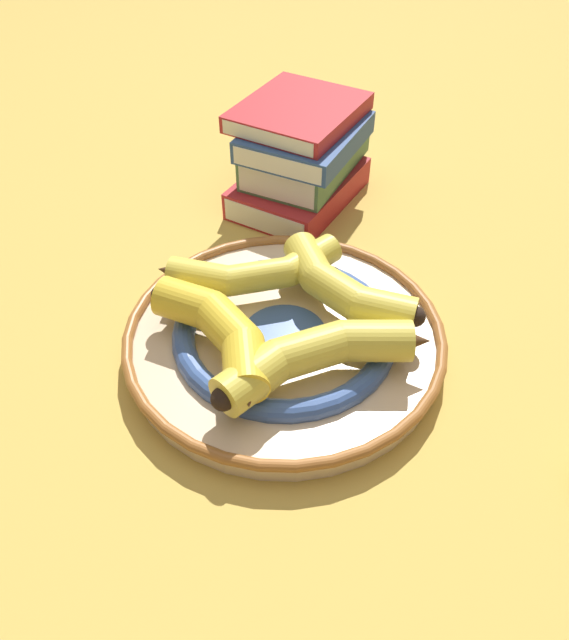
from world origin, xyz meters
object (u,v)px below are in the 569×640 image
object	(u,v)px
banana_a	(254,271)
banana_d	(221,333)
decorative_bowl	(284,337)
book_stack	(302,156)
banana_c	(318,354)
banana_b	(339,285)

from	to	relation	value
banana_a	banana_d	distance (m)	0.10
decorative_bowl	book_stack	size ratio (longest dim) A/B	1.43
decorative_bowl	banana_d	bearing A→B (deg)	-176.49
decorative_bowl	banana_c	xyz separation A→B (m)	(0.00, -0.07, 0.04)
decorative_bowl	banana_c	distance (m)	0.08
decorative_bowl	banana_d	distance (m)	0.08
banana_d	banana_a	bearing A→B (deg)	-51.88
decorative_bowl	banana_c	size ratio (longest dim) A/B	1.51
banana_c	banana_d	size ratio (longest dim) A/B	1.16
decorative_bowl	banana_a	xyz separation A→B (m)	(-0.00, 0.07, 0.03)
banana_c	book_stack	bearing A→B (deg)	-110.74
banana_c	decorative_bowl	bearing A→B (deg)	-85.50
banana_c	banana_d	distance (m)	0.09
banana_a	book_stack	world-z (taller)	book_stack
banana_d	decorative_bowl	bearing A→B (deg)	-96.73
decorative_bowl	banana_c	bearing A→B (deg)	-89.62
banana_a	decorative_bowl	bearing A→B (deg)	-75.95
banana_b	book_stack	world-z (taller)	book_stack
banana_b	banana_d	bearing A→B (deg)	-102.75
banana_a	banana_c	xyz separation A→B (m)	(0.00, -0.13, 0.00)
decorative_bowl	book_stack	bearing A→B (deg)	59.34
decorative_bowl	banana_a	world-z (taller)	banana_a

